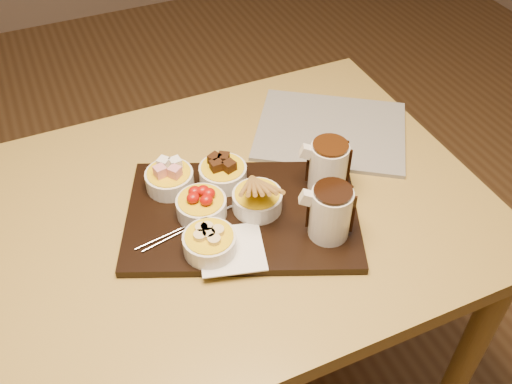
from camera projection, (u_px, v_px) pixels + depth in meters
name	position (u px, v px, depth m)	size (l,w,h in m)	color
dining_table	(198.00, 247.00, 1.23)	(1.20, 0.80, 0.75)	#A1853B
serving_board	(242.00, 214.00, 1.14)	(0.46, 0.30, 0.02)	black
napkin	(232.00, 249.00, 1.07)	(0.12, 0.12, 0.00)	white
bowl_marshmallows	(170.00, 180.00, 1.18)	(0.10, 0.10, 0.04)	silver
bowl_cake	(223.00, 174.00, 1.19)	(0.10, 0.10, 0.04)	silver
bowl_strawberries	(202.00, 207.00, 1.12)	(0.10, 0.10, 0.04)	silver
bowl_biscotti	(257.00, 201.00, 1.13)	(0.10, 0.10, 0.04)	silver
bowl_bananas	(210.00, 243.00, 1.05)	(0.10, 0.10, 0.04)	silver
pitcher_dark_chocolate	(330.00, 213.00, 1.06)	(0.08, 0.08, 0.11)	silver
pitcher_milk_chocolate	(328.00, 167.00, 1.15)	(0.08, 0.08, 0.11)	silver
fondue_skewers	(196.00, 222.00, 1.11)	(0.26, 0.03, 0.01)	silver
newspaper	(331.00, 131.00, 1.35)	(0.34, 0.28, 0.01)	beige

